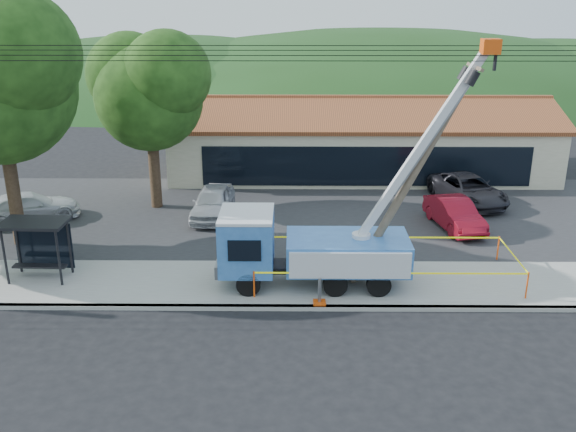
% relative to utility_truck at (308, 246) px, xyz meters
% --- Properties ---
extents(ground, '(120.00, 120.00, 0.00)m').
position_rel_utility_truck_xyz_m(ground, '(-0.55, -3.96, -1.67)').
color(ground, black).
rests_on(ground, ground).
extents(curb, '(60.00, 0.25, 0.15)m').
position_rel_utility_truck_xyz_m(curb, '(-0.55, -1.86, -1.60)').
color(curb, gray).
rests_on(curb, ground).
extents(sidewalk, '(60.00, 4.00, 0.15)m').
position_rel_utility_truck_xyz_m(sidewalk, '(-0.55, 0.04, -1.60)').
color(sidewalk, gray).
rests_on(sidewalk, ground).
extents(parking_lot, '(60.00, 12.00, 0.10)m').
position_rel_utility_truck_xyz_m(parking_lot, '(-0.55, 8.04, -1.62)').
color(parking_lot, '#28282B').
rests_on(parking_lot, ground).
extents(strip_mall, '(22.50, 8.53, 4.67)m').
position_rel_utility_truck_xyz_m(strip_mall, '(3.45, 16.02, 0.21)').
color(strip_mall, '#BBB594').
rests_on(strip_mall, ground).
extents(tree_lot, '(6.30, 5.60, 8.94)m').
position_rel_utility_truck_xyz_m(tree_lot, '(-7.55, 9.04, 4.54)').
color(tree_lot, '#332316').
rests_on(tree_lot, ground).
extents(hill_west, '(78.40, 56.00, 28.00)m').
position_rel_utility_truck_xyz_m(hill_west, '(-15.55, 51.04, -1.67)').
color(hill_west, '#1C3C16').
rests_on(hill_west, ground).
extents(hill_center, '(89.60, 64.00, 32.00)m').
position_rel_utility_truck_xyz_m(hill_center, '(9.45, 51.04, -1.67)').
color(hill_center, '#1C3C16').
rests_on(hill_center, ground).
extents(hill_east, '(72.80, 52.00, 26.00)m').
position_rel_utility_truck_xyz_m(hill_east, '(29.45, 51.04, -1.67)').
color(hill_east, '#1C3C16').
rests_on(hill_east, ground).
extents(utility_truck, '(9.61, 3.79, 8.98)m').
position_rel_utility_truck_xyz_m(utility_truck, '(0.00, 0.00, 0.00)').
color(utility_truck, black).
rests_on(utility_truck, ground).
extents(leaning_pole, '(4.54, 1.78, 8.87)m').
position_rel_utility_truck_xyz_m(leaning_pole, '(4.02, 0.18, 3.30)').
color(leaning_pole, brown).
rests_on(leaning_pole, ground).
extents(bus_shelter, '(2.46, 1.57, 2.33)m').
position_rel_utility_truck_xyz_m(bus_shelter, '(-10.26, 0.50, 0.18)').
color(bus_shelter, black).
rests_on(bus_shelter, ground).
extents(caution_tape, '(9.85, 3.52, 1.02)m').
position_rel_utility_truck_xyz_m(caution_tape, '(2.93, 0.53, -0.78)').
color(caution_tape, '#EA4A0C').
rests_on(caution_tape, ground).
extents(car_silver, '(2.03, 4.48, 1.49)m').
position_rel_utility_truck_xyz_m(car_silver, '(-4.48, 7.51, -1.67)').
color(car_silver, '#AFB1B6').
rests_on(car_silver, ground).
extents(car_red, '(2.28, 4.41, 1.38)m').
position_rel_utility_truck_xyz_m(car_red, '(6.93, 6.09, -1.67)').
color(car_red, maroon).
rests_on(car_red, ground).
extents(car_white, '(5.00, 3.81, 1.35)m').
position_rel_utility_truck_xyz_m(car_white, '(-13.25, 6.93, -1.67)').
color(car_white, silver).
rests_on(car_white, ground).
extents(car_dark, '(3.78, 5.60, 1.43)m').
position_rel_utility_truck_xyz_m(car_dark, '(8.50, 9.81, -1.67)').
color(car_dark, black).
rests_on(car_dark, ground).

